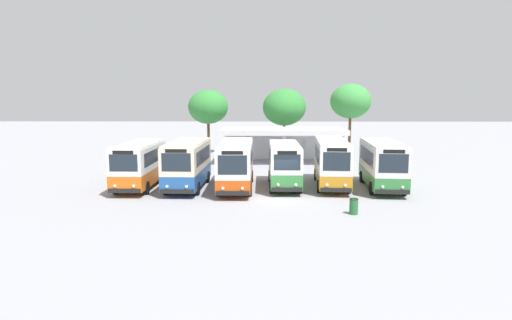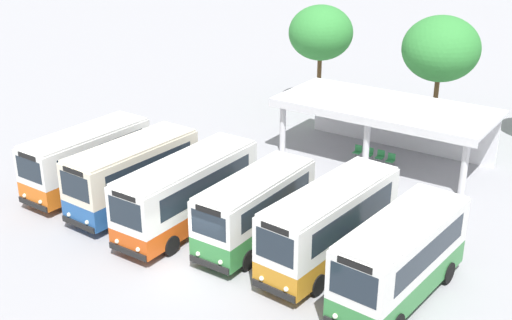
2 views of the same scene
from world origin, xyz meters
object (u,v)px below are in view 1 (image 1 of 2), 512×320
Objects in this scene: waiting_chair_second_from_end at (279,158)px; waiting_chair_middle_seat at (286,158)px; city_bus_far_end_green at (382,163)px; waiting_chair_end_by_column at (271,158)px; city_bus_second_in_row at (187,163)px; city_bus_fifth_blue at (332,161)px; litter_bin_apron at (354,206)px; city_bus_fourth_amber at (284,163)px; city_bus_middle_cream at (236,163)px; waiting_chair_fourth_seat at (293,158)px; city_bus_nearest_orange at (140,163)px.

waiting_chair_second_from_end is 1.00× the size of waiting_chair_middle_seat.
city_bus_far_end_green is 14.27m from waiting_chair_end_by_column.
city_bus_fifth_blue is at bearing 4.94° from city_bus_second_in_row.
litter_bin_apron reaches higher than waiting_chair_end_by_column.
waiting_chair_end_by_column is at bearing 93.36° from city_bus_fourth_amber.
city_bus_far_end_green is at bearing 0.34° from city_bus_middle_cream.
city_bus_middle_cream reaches higher than waiting_chair_end_by_column.
waiting_chair_end_by_column and waiting_chair_fourth_seat have the same top height.
city_bus_nearest_orange is 8.41× the size of waiting_chair_middle_seat.
waiting_chair_second_from_end is at bearing 89.83° from city_bus_fourth_amber.
waiting_chair_end_by_column is at bearing 102.43° from litter_bin_apron.
city_bus_fifth_blue is at bearing 2.96° from city_bus_nearest_orange.
waiting_chair_second_from_end is at bearing 107.19° from city_bus_fifth_blue.
city_bus_nearest_orange is 6.97m from city_bus_middle_cream.
city_bus_far_end_green reaches higher than litter_bin_apron.
city_bus_second_in_row is 10.49m from city_bus_fifth_blue.
city_bus_far_end_green is 7.97m from litter_bin_apron.
city_bus_nearest_orange is 15.76m from litter_bin_apron.
city_bus_far_end_green is 8.51× the size of waiting_chair_fourth_seat.
waiting_chair_second_from_end is (7.00, 12.05, -1.34)m from city_bus_second_in_row.
city_bus_far_end_green reaches higher than city_bus_nearest_orange.
city_bus_far_end_green reaches higher than waiting_chair_second_from_end.
waiting_chair_end_by_column is at bearing 176.86° from waiting_chair_fourth_seat.
waiting_chair_middle_seat is (0.75, 11.58, -1.24)m from city_bus_fourth_amber.
waiting_chair_fourth_seat is at bearing 96.20° from litter_bin_apron.
city_bus_nearest_orange is 15.89m from waiting_chair_second_from_end.
city_bus_far_end_green is 13.57m from waiting_chair_middle_seat.
city_bus_middle_cream is 9.01× the size of litter_bin_apron.
city_bus_second_in_row is at bearing -179.77° from city_bus_far_end_green.
waiting_chair_second_from_end is (-6.93, 11.99, -1.33)m from city_bus_far_end_green.
city_bus_fourth_amber is 7.86× the size of waiting_chair_middle_seat.
city_bus_fifth_blue reaches higher than waiting_chair_end_by_column.
city_bus_far_end_green is at bearing -62.58° from waiting_chair_middle_seat.
waiting_chair_second_from_end is at bearing 73.73° from city_bus_middle_cream.
waiting_chair_fourth_seat is (2.14, -0.12, 0.00)m from waiting_chair_end_by_column.
city_bus_nearest_orange is at bearing -135.44° from waiting_chair_fourth_seat.
city_bus_fifth_blue is at bearing -69.50° from waiting_chair_end_by_column.
litter_bin_apron is at bearing -79.64° from waiting_chair_second_from_end.
litter_bin_apron is at bearing -27.18° from city_bus_nearest_orange.
waiting_chair_end_by_column is 19.48m from litter_bin_apron.
waiting_chair_fourth_seat is (-5.51, 11.86, -1.33)m from city_bus_far_end_green.
city_bus_far_end_green reaches higher than waiting_chair_fourth_seat.
city_bus_fifth_blue is 1.08× the size of city_bus_far_end_green.
city_bus_fourth_amber is 7.86× the size of waiting_chair_end_by_column.
city_bus_fourth_amber is 0.92× the size of city_bus_far_end_green.
city_bus_middle_cream is at bearing -172.57° from city_bus_fifth_blue.
city_bus_nearest_orange reaches higher than waiting_chair_fourth_seat.
city_bus_fourth_amber is at bearing 115.24° from litter_bin_apron.
city_bus_second_in_row is at bearing -2.99° from city_bus_nearest_orange.
waiting_chair_middle_seat is (0.71, -0.00, 0.00)m from waiting_chair_second_from_end.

